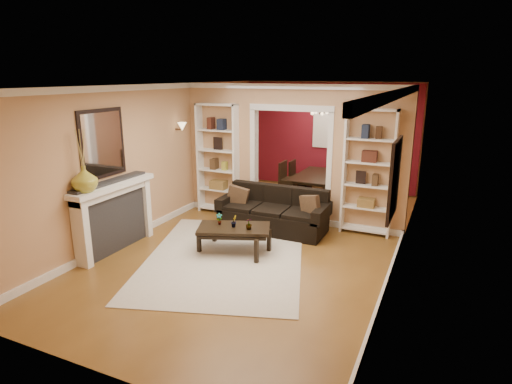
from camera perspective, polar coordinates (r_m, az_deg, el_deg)
The scene contains 30 objects.
floor at distance 7.77m, azimuth 1.44°, elevation -6.23°, with size 8.00×8.00×0.00m, color brown.
ceiling at distance 7.23m, azimuth 1.59°, elevation 14.09°, with size 8.00×8.00×0.00m, color white.
wall_back at distance 11.13m, azimuth 9.64°, elevation 7.36°, with size 8.00×8.00×0.00m, color tan.
wall_front at distance 4.16m, azimuth -20.73°, elevation -7.04°, with size 8.00×8.00×0.00m, color tan.
wall_left at distance 8.50m, azimuth -12.64°, elevation 4.76°, with size 8.00×8.00×0.00m, color tan.
wall_right at distance 6.85m, azimuth 19.12°, elevation 1.76°, with size 8.00×8.00×0.00m, color tan.
partition_wall at distance 8.48m, azimuth 4.69°, elevation 5.06°, with size 4.50×0.15×2.70m, color tan.
red_back_panel at distance 11.10m, azimuth 9.60°, elevation 7.19°, with size 4.44×0.04×2.64m, color maroon.
dining_window at distance 11.03m, azimuth 9.60°, elevation 8.34°, with size 0.78×0.03×0.98m, color #8CA5CC.
area_rug at distance 7.04m, azimuth -4.15°, elevation -8.62°, with size 2.46×3.44×0.01m, color beige.
sofa at distance 8.05m, azimuth 2.28°, elevation -2.41°, with size 2.06×0.89×0.81m, color black.
pillow_left at distance 8.27m, azimuth -2.44°, elevation -0.58°, with size 0.39×0.11×0.39m, color brown.
pillow_right at distance 7.75m, azimuth 7.25°, elevation -1.83°, with size 0.39×0.11×0.39m, color brown.
coffee_table at distance 7.15m, azimuth -2.94°, elevation -6.33°, with size 1.17×0.63×0.44m, color black.
plant_left at distance 7.16m, azimuth -4.92°, elevation -3.60°, with size 0.10×0.07×0.20m, color #336626.
plant_center at distance 7.04m, azimuth -2.98°, elevation -3.92°, with size 0.11×0.09×0.19m, color #336626.
plant_right at distance 6.92m, azimuth -0.97°, elevation -4.28°, with size 0.10×0.10×0.18m, color #336626.
bookshelf_left at distance 9.00m, azimuth -5.05°, elevation 4.36°, with size 0.90×0.30×2.30m, color white.
bookshelf_right at distance 7.98m, azimuth 14.77°, elevation 2.47°, with size 0.90×0.30×2.30m, color white.
fireplace at distance 7.47m, azimuth -18.19°, elevation -3.20°, with size 0.32×1.70×1.16m, color white.
vase at distance 6.88m, azimuth -21.89°, elevation 1.63°, with size 0.38×0.38×0.40m, color #A1A034.
mirror at distance 7.29m, azimuth -19.80°, elevation 6.09°, with size 0.03×0.95×1.10m, color silver.
wall_sconce at distance 8.81m, azimuth -10.15°, elevation 8.42°, with size 0.18×0.18×0.22m, color #FFE0A5.
framed_art at distance 5.84m, azimuth 17.89°, elevation 1.63°, with size 0.04×0.85×1.05m, color black.
dining_table at distance 10.22m, azimuth 8.35°, elevation 0.67°, with size 0.94×1.69×0.59m, color black.
dining_chair_nw at distance 10.06m, azimuth 4.90°, elevation 1.52°, with size 0.46×0.46×0.92m, color black.
dining_chair_ne at distance 9.76m, azimuth 10.99°, elevation 0.82°, with size 0.45×0.45×0.91m, color black.
dining_chair_sw at distance 10.62m, azimuth 5.99°, elevation 2.00°, with size 0.41×0.41×0.84m, color black.
dining_chair_se at distance 10.33m, azimuth 11.79°, elevation 1.65°, with size 0.46×0.46×0.93m, color black.
chandelier at distance 9.81m, azimuth 7.81°, elevation 10.32°, with size 0.50×0.50×0.30m, color #3C291B.
Camera 1 is at (2.81, -6.66, 2.87)m, focal length 30.00 mm.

